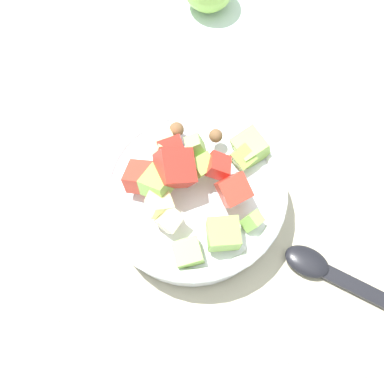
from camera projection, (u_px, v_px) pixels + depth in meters
ground_plane at (198, 214)px, 0.62m from camera, size 2.40×2.40×0.00m
placemat at (198, 214)px, 0.62m from camera, size 0.50×0.32×0.01m
salad_bowl at (192, 194)px, 0.58m from camera, size 0.23×0.23×0.13m
serving_spoon at (334, 275)px, 0.58m from camera, size 0.19×0.09×0.01m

